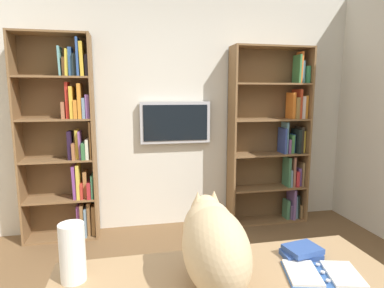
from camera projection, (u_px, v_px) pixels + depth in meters
name	position (u px, v px, depth m)	size (l,w,h in m)	color
wall_back	(168.00, 111.00, 3.69)	(4.52, 0.06, 2.70)	silver
bookshelf_left	(277.00, 139.00, 3.84)	(0.95, 0.28, 2.08)	brown
bookshelf_right	(67.00, 139.00, 3.36)	(0.76, 0.28, 2.14)	brown
wall_mounted_tv	(175.00, 123.00, 3.65)	(0.80, 0.07, 0.47)	#B7B7BC
cat	(213.00, 243.00, 1.36)	(0.29, 0.60, 0.38)	#D1B284
open_binder	(323.00, 274.00, 1.45)	(0.37, 0.30, 0.02)	#335999
paper_towel_roll	(72.00, 252.00, 1.40)	(0.11, 0.11, 0.26)	white
desk_book_stack	(302.00, 252.00, 1.61)	(0.20, 0.16, 0.06)	#2D4C93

